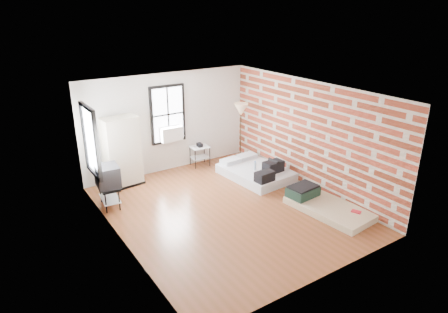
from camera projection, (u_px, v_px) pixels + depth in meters
ground at (227, 210)px, 9.39m from camera, size 6.00×6.00×0.00m
room_shell at (226, 134)px, 9.17m from camera, size 5.02×6.02×2.80m
mattress_main at (257, 171)px, 11.09m from camera, size 1.57×2.03×0.62m
mattress_bare at (323, 204)px, 9.37m from camera, size 1.22×2.06×0.43m
wardrobe at (122, 152)px, 10.35m from camera, size 0.98×0.62×1.86m
side_table at (200, 150)px, 11.78m from camera, size 0.57×0.47×0.71m
floor_lamp at (241, 112)px, 11.46m from camera, size 0.40×0.40×1.87m
tv_stand at (108, 178)px, 9.29m from camera, size 0.58×0.77×1.03m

